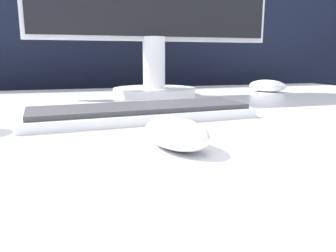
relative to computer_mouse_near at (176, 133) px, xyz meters
name	(u,v)px	position (x,y,z in m)	size (l,w,h in m)	color
partition_panel	(108,125)	(0.01, 0.93, -0.18)	(5.00, 0.03, 1.14)	black
computer_mouse_near	(176,133)	(0.00, 0.00, 0.00)	(0.08, 0.12, 0.04)	white
keyboard	(141,112)	(0.00, 0.19, -0.01)	(0.39, 0.15, 0.02)	silver
computer_mouse_far	(267,86)	(0.46, 0.53, 0.00)	(0.11, 0.13, 0.04)	white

